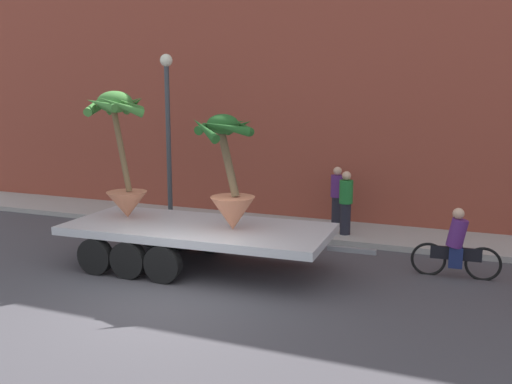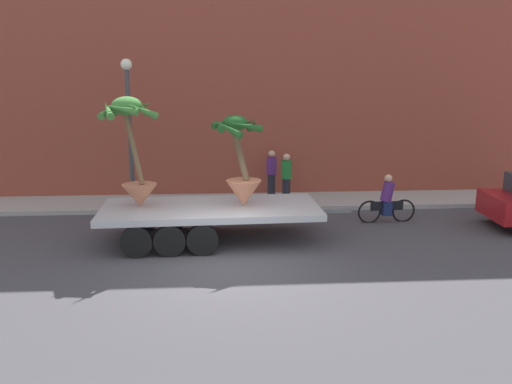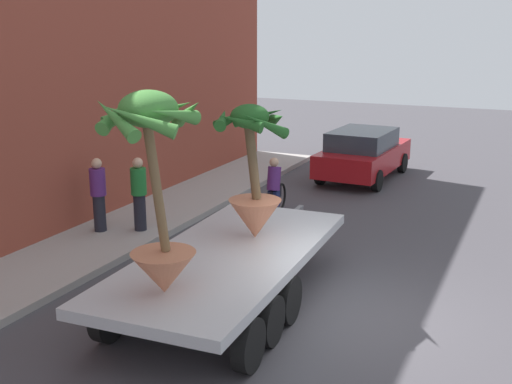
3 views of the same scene
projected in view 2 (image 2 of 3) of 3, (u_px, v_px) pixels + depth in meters
ground_plane at (229, 267)px, 12.27m from camera, size 60.00×60.00×0.00m
sidewalk at (226, 202)px, 18.19m from camera, size 24.00×2.20×0.15m
building_facade at (224, 65)px, 18.79m from camera, size 24.00×1.20×9.64m
flatbed_trailer at (202, 214)px, 14.05m from camera, size 6.94×2.74×0.98m
potted_palm_rear at (133, 151)px, 13.63m from camera, size 1.58×1.56×2.95m
potted_palm_middle at (241, 167)px, 13.76m from camera, size 1.41×1.46×2.47m
cyclist at (387, 201)px, 15.86m from camera, size 1.84×0.36×1.54m
pedestrian_near_gate at (272, 173)px, 18.43m from camera, size 0.36×0.36×1.71m
pedestrian_far_left at (286, 177)px, 17.68m from camera, size 0.36×0.36×1.71m
street_lamp at (129, 115)px, 16.51m from camera, size 0.36×0.36×4.83m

